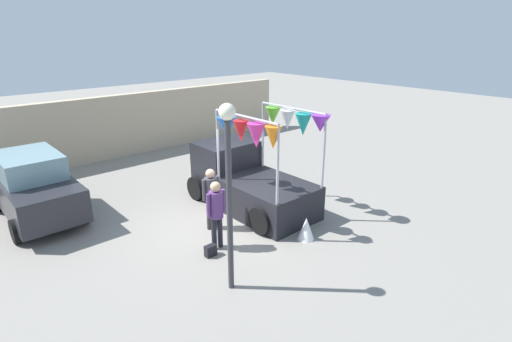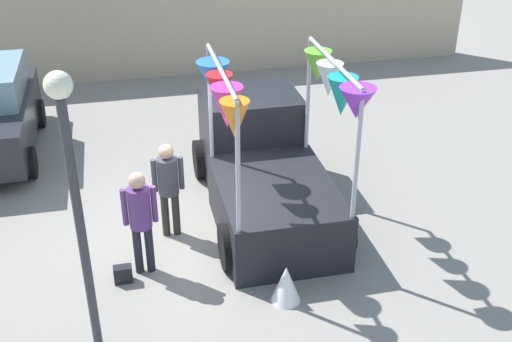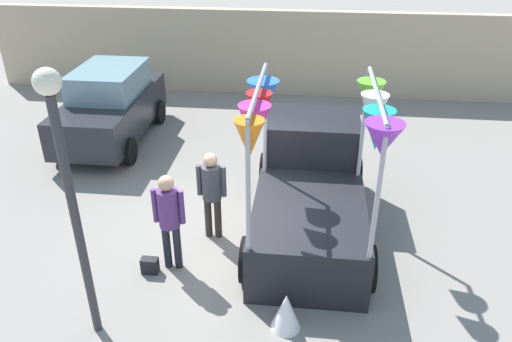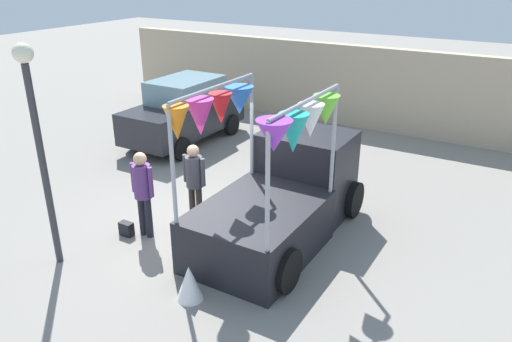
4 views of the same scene
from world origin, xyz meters
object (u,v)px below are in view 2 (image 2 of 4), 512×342
at_px(street_lamp, 73,181).
at_px(folded_kite_bundle_white, 286,284).
at_px(vendor_truck, 263,161).
at_px(handbag, 123,274).
at_px(person_customer, 140,213).
at_px(person_vendor, 168,182).

height_order(street_lamp, folded_kite_bundle_white, street_lamp).
bearing_deg(vendor_truck, handbag, -146.48).
bearing_deg(person_customer, handbag, -150.26).
height_order(person_customer, handbag, person_customer).
xyz_separation_m(person_customer, person_vendor, (0.51, 0.94, -0.03)).
bearing_deg(handbag, street_lamp, -106.72).
relative_size(vendor_truck, person_customer, 2.31).
height_order(person_customer, folded_kite_bundle_white, person_customer).
distance_m(vendor_truck, folded_kite_bundle_white, 2.77).
bearing_deg(handbag, person_vendor, 52.91).
distance_m(vendor_truck, person_vendor, 1.83).
bearing_deg(street_lamp, person_customer, 63.74).
distance_m(vendor_truck, street_lamp, 4.55).
bearing_deg(vendor_truck, street_lamp, -134.67).
height_order(vendor_truck, folded_kite_bundle_white, vendor_truck).
height_order(person_customer, person_vendor, person_customer).
distance_m(person_customer, person_vendor, 1.07).
xyz_separation_m(handbag, street_lamp, (-0.39, -1.30, 2.40)).
bearing_deg(vendor_truck, folded_kite_bundle_white, -95.78).
bearing_deg(person_customer, street_lamp, -116.26).
bearing_deg(person_vendor, street_lamp, -117.17).
xyz_separation_m(vendor_truck, handbag, (-2.59, -1.72, -0.78)).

